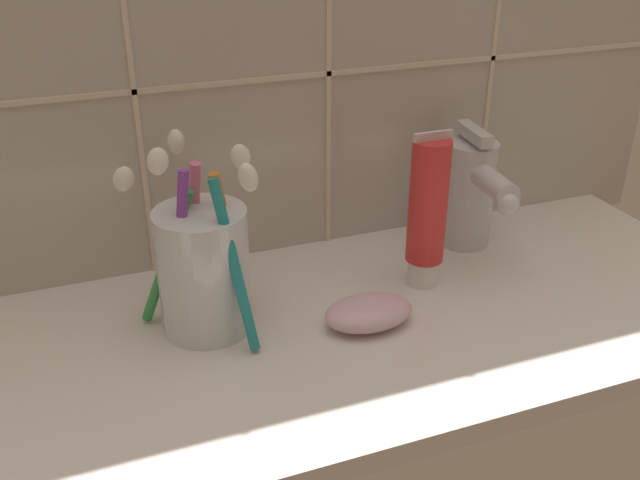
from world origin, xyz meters
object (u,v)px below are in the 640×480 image
Objects in this scene: toothpaste_tube at (427,211)px; sink_faucet at (472,191)px; toothbrush_cup at (203,266)px; soap_bar at (369,312)px.

sink_faucet is at bearing 33.45° from toothpaste_tube.
toothbrush_cup is 30.13cm from sink_faucet.
sink_faucet is at bearing 32.52° from soap_bar.
toothpaste_tube is at bearing -0.07° from toothbrush_cup.
sink_faucet is (8.24, 5.44, -1.41)cm from toothpaste_tube.
toothbrush_cup reaches higher than toothpaste_tube.
toothpaste_tube is 1.20× the size of sink_faucet.
soap_bar is (-8.03, -4.93, -6.40)cm from toothpaste_tube.
toothbrush_cup reaches higher than sink_faucet.
soap_bar is (13.36, -4.95, -4.73)cm from toothbrush_cup.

